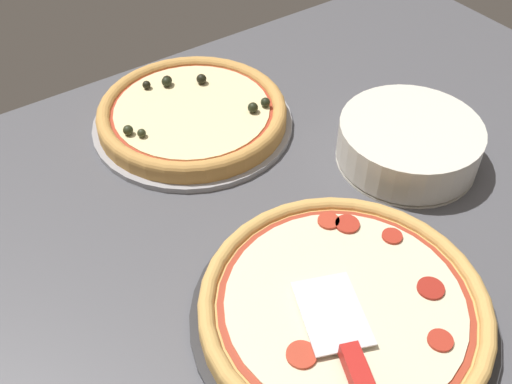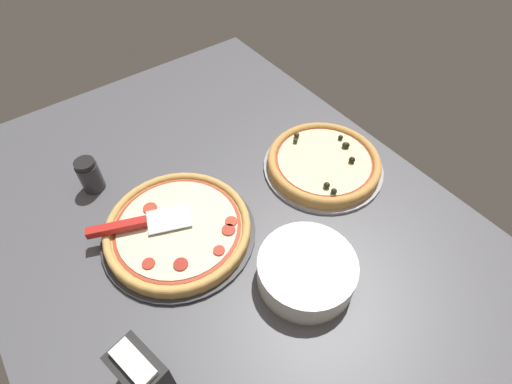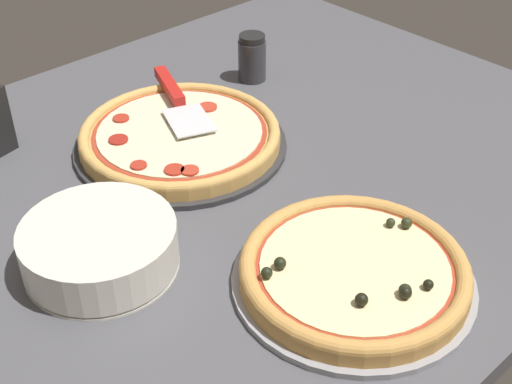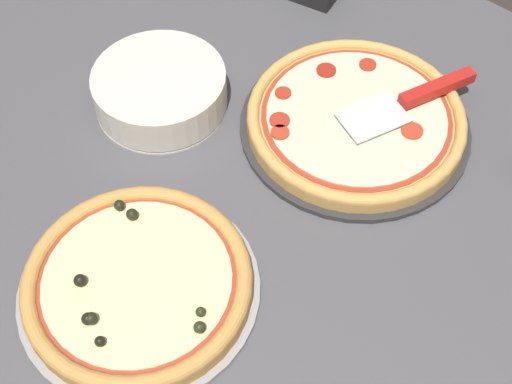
% 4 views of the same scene
% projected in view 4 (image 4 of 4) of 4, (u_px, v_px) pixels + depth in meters
% --- Properties ---
extents(ground_plane, '(1.49, 1.11, 0.04)m').
position_uv_depth(ground_plane, '(299.00, 168.00, 1.16)').
color(ground_plane, '#4C4C51').
extents(pizza_pan_front, '(0.38, 0.38, 0.01)m').
position_uv_depth(pizza_pan_front, '(355.00, 127.00, 1.19)').
color(pizza_pan_front, '#2D2D30').
rests_on(pizza_pan_front, ground_plane).
extents(pizza_front, '(0.36, 0.36, 0.03)m').
position_uv_depth(pizza_front, '(356.00, 118.00, 1.17)').
color(pizza_front, tan).
rests_on(pizza_front, pizza_pan_front).
extents(pizza_pan_back, '(0.34, 0.34, 0.01)m').
position_uv_depth(pizza_pan_back, '(140.00, 290.00, 1.01)').
color(pizza_pan_back, '#939399').
rests_on(pizza_pan_back, ground_plane).
extents(pizza_back, '(0.32, 0.32, 0.04)m').
position_uv_depth(pizza_back, '(137.00, 282.00, 0.99)').
color(pizza_back, '#C68E47').
rests_on(pizza_back, pizza_pan_back).
extents(serving_spatula, '(0.13, 0.25, 0.02)m').
position_uv_depth(serving_spatula, '(423.00, 94.00, 1.17)').
color(serving_spatula, silver).
rests_on(serving_spatula, pizza_front).
extents(plate_stack, '(0.22, 0.22, 0.07)m').
position_uv_depth(plate_stack, '(160.00, 90.00, 1.20)').
color(plate_stack, silver).
rests_on(plate_stack, ground_plane).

